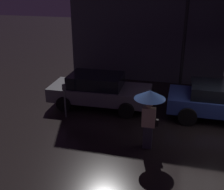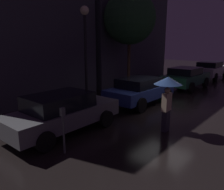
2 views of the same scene
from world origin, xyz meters
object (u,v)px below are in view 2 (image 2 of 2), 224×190
Objects in this scene: parked_car_grey at (63,112)px; street_lamp_near at (85,36)px; parked_car_green at (186,77)px; parked_car_white at (210,69)px; pedestrian_with_umbrella at (168,89)px; parked_car_blue at (140,90)px; parking_meter at (63,126)px.

street_lamp_near is (3.24, 2.32, 2.67)m from parked_car_grey.
street_lamp_near is at bearing 161.93° from parked_car_green.
street_lamp_near is at bearing 169.05° from parked_car_white.
parked_car_green is 0.87× the size of street_lamp_near.
parked_car_blue is at bearing -132.79° from pedestrian_with_umbrella.
parked_car_grey is 1.00× the size of parked_car_green.
parked_car_grey is 0.87× the size of street_lamp_near.
parked_car_green is 5.72m from parked_car_white.
parked_car_grey is 1.05× the size of parked_car_blue.
parked_car_white reaches higher than parking_meter.
pedestrian_with_umbrella reaches higher than parked_car_grey.
pedestrian_with_umbrella is (-2.41, -2.73, 0.78)m from parked_car_blue.
parked_car_white is 13.22m from street_lamp_near.
parking_meter is 6.13m from street_lamp_near.
parked_car_grey is at bearing 179.23° from parked_car_white.
pedestrian_with_umbrella is 3.69m from parking_meter.
parked_car_white is at bearing -169.56° from pedestrian_with_umbrella.
parked_car_grey is 2.15× the size of pedestrian_with_umbrella.
pedestrian_with_umbrella is at bearing -22.23° from parking_meter.
parked_car_blue is at bearing -55.58° from street_lamp_near.
pedestrian_with_umbrella reaches higher than parked_car_green.
street_lamp_near reaches higher than parked_car_green.
parked_car_grey is 16.01m from parked_car_white.
parked_car_grey is at bearing -179.67° from parked_car_blue.
parked_car_blue is 2.06× the size of pedestrian_with_umbrella.
parked_car_grey is at bearing -49.86° from pedestrian_with_umbrella.
parked_car_white is 3.39× the size of parking_meter.
parked_car_green is at bearing -1.89° from parked_car_grey.
parked_car_grey reaches higher than parked_car_blue.
parked_car_blue is 0.95× the size of parked_car_green.
parked_car_green is at bearing -179.16° from parked_car_white.
pedestrian_with_umbrella is at bearing -131.32° from parked_car_blue.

